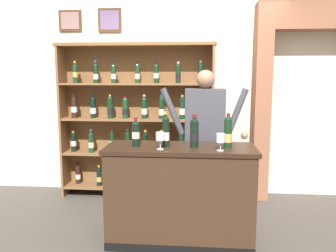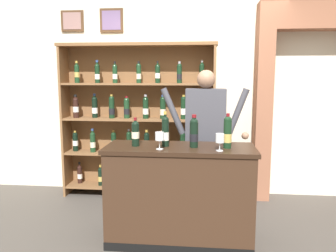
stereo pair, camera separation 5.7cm
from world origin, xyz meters
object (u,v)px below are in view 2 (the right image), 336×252
at_px(shopkeeper, 205,128).
at_px(tasting_bottle_grappa, 135,133).
at_px(wine_shelf, 138,117).
at_px(wine_glass_right, 160,137).
at_px(tasting_bottle_chianti, 228,132).
at_px(wine_glass_center, 220,139).
at_px(tasting_counter, 180,195).
at_px(tasting_bottle_super_tuscan, 165,131).
at_px(tasting_bottle_brunello, 194,132).

height_order(shopkeeper, tasting_bottle_grappa, shopkeeper).
height_order(wine_shelf, wine_glass_right, wine_shelf).
bearing_deg(tasting_bottle_grappa, tasting_bottle_chianti, -0.22).
relative_size(wine_shelf, wine_glass_center, 13.00).
xyz_separation_m(tasting_counter, wine_glass_center, (0.37, -0.15, 0.59)).
bearing_deg(tasting_bottle_super_tuscan, tasting_bottle_grappa, -175.58).
distance_m(tasting_counter, wine_glass_right, 0.63).
xyz_separation_m(wine_shelf, shopkeeper, (0.88, -0.64, -0.03)).
bearing_deg(tasting_bottle_grappa, wine_glass_right, -26.12).
bearing_deg(wine_shelf, tasting_bottle_super_tuscan, -68.47).
bearing_deg(tasting_bottle_super_tuscan, tasting_counter, -1.57).
bearing_deg(wine_shelf, wine_glass_center, -54.78).
distance_m(tasting_bottle_grappa, tasting_bottle_chianti, 0.86).
bearing_deg(tasting_bottle_super_tuscan, wine_glass_center, -17.30).
height_order(wine_shelf, tasting_bottle_brunello, wine_shelf).
bearing_deg(tasting_bottle_grappa, wine_shelf, 99.49).
height_order(wine_shelf, wine_glass_center, wine_shelf).
bearing_deg(tasting_counter, tasting_bottle_chianti, -2.78).
bearing_deg(tasting_bottle_grappa, tasting_bottle_brunello, 0.20).
distance_m(wine_glass_right, wine_glass_center, 0.54).
bearing_deg(wine_glass_right, tasting_bottle_brunello, 21.73).
bearing_deg(tasting_bottle_chianti, tasting_counter, 177.22).
relative_size(wine_shelf, tasting_bottle_brunello, 6.62).
height_order(tasting_bottle_super_tuscan, tasting_bottle_brunello, tasting_bottle_super_tuscan).
xyz_separation_m(shopkeeper, wine_glass_center, (0.12, -0.78, 0.03)).
distance_m(tasting_counter, tasting_bottle_super_tuscan, 0.64).
distance_m(tasting_counter, tasting_bottle_grappa, 0.74).
xyz_separation_m(shopkeeper, tasting_bottle_super_tuscan, (-0.38, -0.62, 0.06)).
relative_size(shopkeeper, tasting_bottle_super_tuscan, 5.05).
xyz_separation_m(tasting_bottle_super_tuscan, wine_glass_center, (0.50, -0.16, -0.03)).
relative_size(tasting_counter, shopkeeper, 0.85).
bearing_deg(shopkeeper, wine_shelf, 143.80).
relative_size(wine_shelf, tasting_bottle_super_tuscan, 6.15).
height_order(wine_shelf, tasting_bottle_grappa, wine_shelf).
bearing_deg(tasting_bottle_super_tuscan, shopkeeper, 58.49).
distance_m(wine_shelf, wine_glass_right, 1.48).
xyz_separation_m(shopkeeper, tasting_bottle_grappa, (-0.66, -0.64, 0.04)).
bearing_deg(shopkeeper, tasting_bottle_grappa, -135.95).
distance_m(wine_shelf, tasting_bottle_brunello, 1.50).
distance_m(shopkeeper, tasting_bottle_super_tuscan, 0.73).
height_order(tasting_bottle_super_tuscan, wine_glass_right, tasting_bottle_super_tuscan).
xyz_separation_m(tasting_bottle_grappa, wine_glass_right, (0.25, -0.12, -0.02)).
bearing_deg(wine_shelf, tasting_counter, -63.31).
xyz_separation_m(tasting_bottle_chianti, wine_glass_right, (-0.62, -0.12, -0.04)).
bearing_deg(tasting_bottle_chianti, wine_glass_center, -119.77).
bearing_deg(tasting_counter, wine_glass_right, -141.69).
relative_size(tasting_bottle_brunello, wine_glass_right, 1.94).
relative_size(wine_shelf, tasting_bottle_grappa, 7.45).
bearing_deg(wine_glass_center, tasting_bottle_brunello, 149.59).
bearing_deg(tasting_bottle_grappa, tasting_counter, 2.45).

